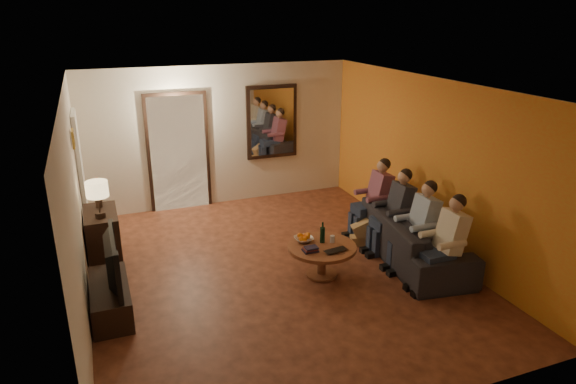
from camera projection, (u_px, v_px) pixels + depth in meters
name	position (u px, v px, depth m)	size (l,w,h in m)	color
floor	(276.00, 270.00, 7.33)	(5.00, 6.00, 0.01)	#492113
ceiling	(274.00, 87.00, 6.46)	(5.00, 6.00, 0.01)	white
back_wall	(221.00, 136.00, 9.53)	(5.00, 0.02, 2.60)	beige
front_wall	(398.00, 292.00, 4.26)	(5.00, 0.02, 2.60)	beige
left_wall	(76.00, 209.00, 6.05)	(0.02, 6.00, 2.60)	beige
right_wall	(431.00, 165.00, 7.75)	(0.02, 6.00, 2.60)	beige
orange_accent	(430.00, 165.00, 7.74)	(0.01, 6.00, 2.60)	orange
kitchen_doorway	(179.00, 153.00, 9.33)	(1.00, 0.06, 2.10)	#FFE0A5
door_trim	(179.00, 154.00, 9.32)	(1.12, 0.04, 2.22)	black
fridge_glimpse	(193.00, 160.00, 9.47)	(0.45, 0.03, 1.70)	silver
mirror_frame	(272.00, 122.00, 9.77)	(1.00, 0.05, 1.40)	black
mirror_glass	(272.00, 122.00, 9.75)	(0.86, 0.02, 1.26)	white
white_door	(82.00, 176.00, 8.17)	(0.06, 0.85, 2.04)	white
framed_art	(73.00, 139.00, 7.01)	(0.03, 0.28, 0.24)	#B28C33
art_canvas	(74.00, 139.00, 7.02)	(0.01, 0.22, 0.18)	brown
dresser	(103.00, 237.00, 7.45)	(0.45, 0.89, 0.79)	black
table_lamp	(98.00, 199.00, 7.04)	(0.30, 0.30, 0.54)	beige
flower_vase	(98.00, 193.00, 7.44)	(0.14, 0.14, 0.44)	red
tv_stand	(111.00, 299.00, 6.25)	(0.45, 1.15, 0.38)	black
tv	(106.00, 261.00, 6.08)	(0.14, 1.09, 0.63)	black
sofa	(412.00, 236.00, 7.60)	(0.92, 2.36, 0.69)	black
person_a	(446.00, 246.00, 6.69)	(0.60, 0.40, 1.20)	tan
person_b	(419.00, 229.00, 7.22)	(0.60, 0.40, 1.20)	tan
person_c	(396.00, 214.00, 7.75)	(0.60, 0.40, 1.20)	tan
person_d	(376.00, 201.00, 8.28)	(0.60, 0.40, 1.20)	tan
dog	(367.00, 228.00, 8.06)	(0.56, 0.24, 0.56)	#9F6C49
coffee_table	(322.00, 260.00, 7.13)	(0.95, 0.95, 0.45)	brown
bowl	(304.00, 239.00, 7.18)	(0.26, 0.26, 0.06)	white
oranges	(304.00, 235.00, 7.15)	(0.20, 0.20, 0.08)	orange
wine_bottle	(323.00, 232.00, 7.11)	(0.07, 0.07, 0.31)	black
wine_glass	(332.00, 239.00, 7.14)	(0.06, 0.06, 0.10)	silver
book_stack	(310.00, 249.00, 6.88)	(0.20, 0.15, 0.07)	black
laptop	(338.00, 252.00, 6.84)	(0.33, 0.21, 0.03)	black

